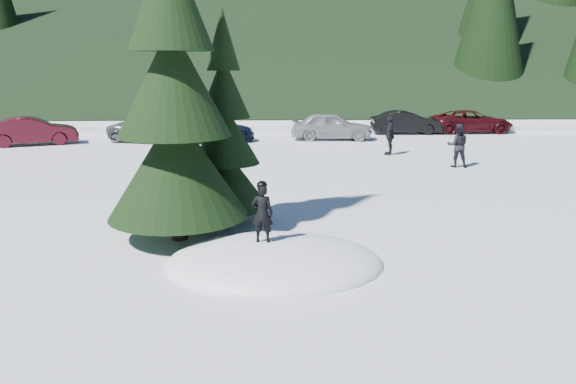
{
  "coord_description": "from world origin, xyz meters",
  "views": [
    {
      "loc": [
        -0.09,
        -10.87,
        4.01
      ],
      "look_at": [
        0.34,
        1.84,
        1.1
      ],
      "focal_mm": 35.0,
      "sensor_mm": 36.0,
      "label": 1
    }
  ],
  "objects_px": {
    "car_6": "(471,121)",
    "car_1": "(33,131)",
    "car_5": "(406,122)",
    "spruce_tall": "(174,96)",
    "spruce_short": "(225,142)",
    "child_skier": "(262,213)",
    "car_3": "(209,129)",
    "car_4": "(332,126)",
    "adult_1": "(390,135)",
    "car_2": "(152,130)",
    "adult_0": "(458,146)"
  },
  "relations": [
    {
      "from": "spruce_tall",
      "to": "car_1",
      "type": "distance_m",
      "value": 18.98
    },
    {
      "from": "car_3",
      "to": "car_4",
      "type": "xyz_separation_m",
      "value": [
        6.52,
        0.71,
        0.05
      ]
    },
    {
      "from": "child_skier",
      "to": "car_2",
      "type": "relative_size",
      "value": 0.27
    },
    {
      "from": "spruce_tall",
      "to": "adult_1",
      "type": "relative_size",
      "value": 4.92
    },
    {
      "from": "spruce_tall",
      "to": "car_2",
      "type": "height_order",
      "value": "spruce_tall"
    },
    {
      "from": "spruce_short",
      "to": "child_skier",
      "type": "distance_m",
      "value": 3.46
    },
    {
      "from": "adult_1",
      "to": "car_3",
      "type": "height_order",
      "value": "adult_1"
    },
    {
      "from": "car_4",
      "to": "car_6",
      "type": "distance_m",
      "value": 9.17
    },
    {
      "from": "child_skier",
      "to": "car_3",
      "type": "height_order",
      "value": "child_skier"
    },
    {
      "from": "spruce_short",
      "to": "car_4",
      "type": "relative_size",
      "value": 1.23
    },
    {
      "from": "adult_1",
      "to": "car_4",
      "type": "distance_m",
      "value": 5.61
    },
    {
      "from": "car_1",
      "to": "car_5",
      "type": "relative_size",
      "value": 1.05
    },
    {
      "from": "car_2",
      "to": "car_5",
      "type": "distance_m",
      "value": 14.5
    },
    {
      "from": "spruce_short",
      "to": "car_2",
      "type": "distance_m",
      "value": 16.37
    },
    {
      "from": "spruce_short",
      "to": "car_6",
      "type": "xyz_separation_m",
      "value": [
        13.18,
        19.06,
        -1.44
      ]
    },
    {
      "from": "spruce_short",
      "to": "car_5",
      "type": "height_order",
      "value": "spruce_short"
    },
    {
      "from": "child_skier",
      "to": "car_6",
      "type": "xyz_separation_m",
      "value": [
        12.22,
        22.23,
        -0.41
      ]
    },
    {
      "from": "spruce_short",
      "to": "car_1",
      "type": "bearing_deg",
      "value": 126.5
    },
    {
      "from": "car_5",
      "to": "car_6",
      "type": "height_order",
      "value": "car_5"
    },
    {
      "from": "spruce_short",
      "to": "child_skier",
      "type": "bearing_deg",
      "value": -73.11
    },
    {
      "from": "car_5",
      "to": "spruce_short",
      "type": "bearing_deg",
      "value": 154.02
    },
    {
      "from": "spruce_short",
      "to": "car_1",
      "type": "height_order",
      "value": "spruce_short"
    },
    {
      "from": "car_4",
      "to": "car_5",
      "type": "height_order",
      "value": "car_4"
    },
    {
      "from": "spruce_short",
      "to": "car_4",
      "type": "height_order",
      "value": "spruce_short"
    },
    {
      "from": "car_6",
      "to": "car_1",
      "type": "bearing_deg",
      "value": 97.93
    },
    {
      "from": "spruce_tall",
      "to": "adult_1",
      "type": "xyz_separation_m",
      "value": [
        7.55,
        12.3,
        -2.45
      ]
    },
    {
      "from": "spruce_short",
      "to": "adult_0",
      "type": "xyz_separation_m",
      "value": [
        8.57,
        7.71,
        -1.24
      ]
    },
    {
      "from": "car_2",
      "to": "car_1",
      "type": "bearing_deg",
      "value": 117.25
    },
    {
      "from": "spruce_tall",
      "to": "car_5",
      "type": "bearing_deg",
      "value": 63.11
    },
    {
      "from": "adult_0",
      "to": "adult_1",
      "type": "height_order",
      "value": "adult_1"
    },
    {
      "from": "car_5",
      "to": "child_skier",
      "type": "bearing_deg",
      "value": 159.6
    },
    {
      "from": "adult_1",
      "to": "car_1",
      "type": "height_order",
      "value": "adult_1"
    },
    {
      "from": "spruce_tall",
      "to": "adult_1",
      "type": "height_order",
      "value": "spruce_tall"
    },
    {
      "from": "adult_0",
      "to": "car_5",
      "type": "relative_size",
      "value": 0.42
    },
    {
      "from": "car_4",
      "to": "car_6",
      "type": "bearing_deg",
      "value": -67.18
    },
    {
      "from": "child_skier",
      "to": "car_1",
      "type": "height_order",
      "value": "child_skier"
    },
    {
      "from": "car_5",
      "to": "spruce_tall",
      "type": "bearing_deg",
      "value": 153.3
    },
    {
      "from": "adult_1",
      "to": "car_5",
      "type": "distance_m",
      "value": 8.1
    },
    {
      "from": "adult_1",
      "to": "car_2",
      "type": "bearing_deg",
      "value": -91.68
    },
    {
      "from": "car_4",
      "to": "car_3",
      "type": "bearing_deg",
      "value": 100.36
    },
    {
      "from": "car_4",
      "to": "car_6",
      "type": "xyz_separation_m",
      "value": [
        8.69,
        2.94,
        -0.08
      ]
    },
    {
      "from": "child_skier",
      "to": "car_2",
      "type": "bearing_deg",
      "value": -64.3
    },
    {
      "from": "car_1",
      "to": "car_4",
      "type": "xyz_separation_m",
      "value": [
        15.32,
        1.49,
        0.04
      ]
    },
    {
      "from": "car_5",
      "to": "adult_1",
      "type": "bearing_deg",
      "value": 161.6
    },
    {
      "from": "spruce_short",
      "to": "car_3",
      "type": "xyz_separation_m",
      "value": [
        -2.03,
        15.41,
        -1.41
      ]
    },
    {
      "from": "adult_0",
      "to": "spruce_short",
      "type": "bearing_deg",
      "value": 52.97
    },
    {
      "from": "car_6",
      "to": "car_5",
      "type": "bearing_deg",
      "value": 94.31
    },
    {
      "from": "adult_0",
      "to": "car_4",
      "type": "height_order",
      "value": "adult_0"
    },
    {
      "from": "adult_0",
      "to": "car_3",
      "type": "bearing_deg",
      "value": -24.99
    },
    {
      "from": "adult_1",
      "to": "car_6",
      "type": "height_order",
      "value": "adult_1"
    }
  ]
}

